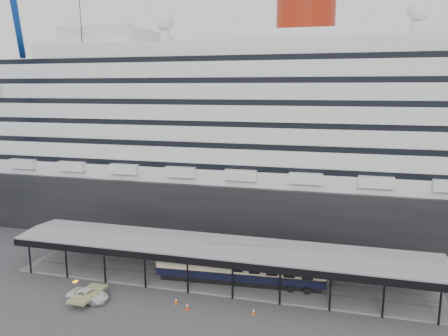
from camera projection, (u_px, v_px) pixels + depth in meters
The scene contains 8 objects.
ground at pixel (208, 299), 53.22m from camera, with size 200.00×200.00×0.00m, color #3D3D3F.
cruise_ship at pixel (258, 127), 80.28m from camera, with size 130.00×30.00×43.90m.
platform_canopy at pixel (219, 265), 57.54m from camera, with size 56.00×9.18×5.30m.
port_truck at pixel (88, 295), 52.64m from camera, with size 2.34×5.07×1.41m, color white.
pullman_carriage at pixel (240, 265), 56.76m from camera, with size 22.12×4.29×21.58m.
traffic_cone_left at pixel (187, 306), 50.65m from camera, with size 0.54×0.54×0.82m.
traffic_cone_mid at pixel (176, 301), 51.93m from camera, with size 0.49×0.49×0.83m.
traffic_cone_right at pixel (254, 311), 49.54m from camera, with size 0.47×0.47×0.75m.
Camera 1 is at (14.74, -47.23, 25.38)m, focal length 35.00 mm.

